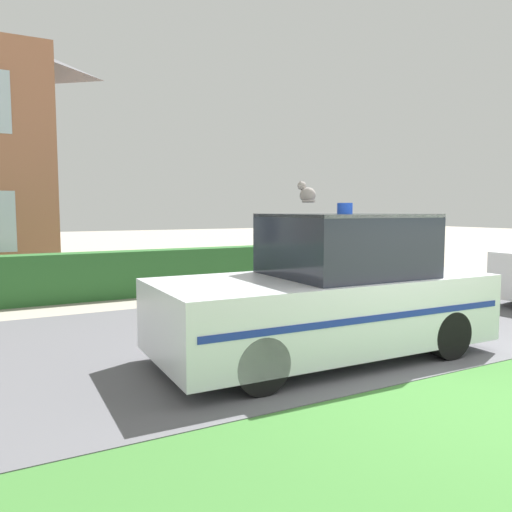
{
  "coord_description": "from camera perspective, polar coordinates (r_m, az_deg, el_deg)",
  "views": [
    {
      "loc": [
        -4.01,
        -2.86,
        1.76
      ],
      "look_at": [
        -0.36,
        3.86,
        1.05
      ],
      "focal_mm": 35.0,
      "sensor_mm": 36.0,
      "label": 1
    }
  ],
  "objects": [
    {
      "name": "ground_plane",
      "position": [
        5.23,
        25.27,
        -14.85
      ],
      "size": [
        80.0,
        80.0,
        0.0
      ],
      "primitive_type": "plane",
      "color": "#A89E8E"
    },
    {
      "name": "cat",
      "position": [
        5.88,
        5.77,
        7.12
      ],
      "size": [
        0.2,
        0.31,
        0.26
      ],
      "rotation": [
        0.0,
        0.0,
        1.89
      ],
      "color": "gray",
      "rests_on": "police_car"
    },
    {
      "name": "garden_hedge",
      "position": [
        10.73,
        -9.26,
        -1.7
      ],
      "size": [
        12.56,
        0.52,
        0.93
      ],
      "primitive_type": "cube",
      "color": "#2D662D",
      "rests_on": "ground"
    },
    {
      "name": "police_car",
      "position": [
        6.03,
        8.32,
        -4.24
      ],
      "size": [
        4.07,
        1.81,
        1.83
      ],
      "rotation": [
        0.0,
        0.0,
        3.12
      ],
      "color": "black",
      "rests_on": "road_strip"
    },
    {
      "name": "road_strip",
      "position": [
        7.55,
        4.56,
        -8.16
      ],
      "size": [
        28.0,
        5.1,
        0.01
      ],
      "primitive_type": "cube",
      "color": "#5B5B60",
      "rests_on": "ground"
    },
    {
      "name": "wheelie_bin",
      "position": [
        12.2,
        10.95,
        -0.47
      ],
      "size": [
        0.61,
        0.7,
        1.1
      ],
      "rotation": [
        0.0,
        0.0,
        0.04
      ],
      "color": "#23662D",
      "rests_on": "ground"
    }
  ]
}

